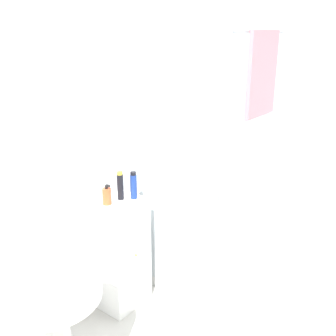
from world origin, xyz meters
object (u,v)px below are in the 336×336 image
sink (53,303)px  shampoo_bottle_tall_black (120,186)px  shampoo_bottle_blue (134,186)px  soap_dispenser (107,196)px

sink → shampoo_bottle_tall_black: shampoo_bottle_tall_black is taller
shampoo_bottle_tall_black → shampoo_bottle_blue: 0.10m
sink → shampoo_bottle_tall_black: bearing=19.7°
sink → shampoo_bottle_tall_black: 0.99m
sink → shampoo_bottle_blue: bearing=14.6°
sink → shampoo_bottle_tall_black: (0.88, 0.31, 0.34)m
soap_dispenser → sink: bearing=-156.4°
sink → shampoo_bottle_blue: 1.04m
soap_dispenser → shampoo_bottle_blue: bearing=-22.3°
sink → shampoo_bottle_tall_black: size_ratio=4.42×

